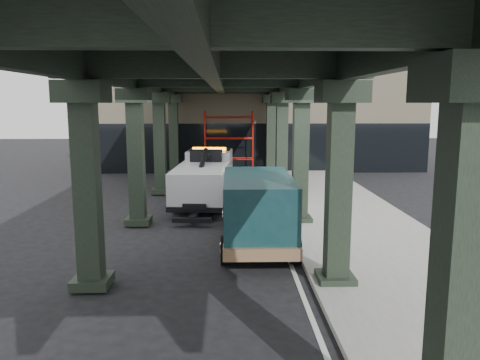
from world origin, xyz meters
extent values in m
plane|color=black|center=(0.00, 0.00, 0.00)|extent=(90.00, 90.00, 0.00)
cube|color=gray|center=(4.50, 2.00, 0.07)|extent=(5.00, 40.00, 0.15)
cube|color=silver|center=(1.70, 2.00, 0.01)|extent=(0.12, 38.00, 0.01)
cube|color=black|center=(2.60, -10.00, 2.50)|extent=(0.55, 0.55, 5.00)
cube|color=black|center=(2.60, -10.00, 4.75)|extent=(1.10, 1.10, 0.50)
cube|color=black|center=(2.60, -4.00, 2.50)|extent=(0.55, 0.55, 5.00)
cube|color=black|center=(2.60, -4.00, 4.75)|extent=(1.10, 1.10, 0.50)
cube|color=black|center=(2.60, -4.00, 0.18)|extent=(0.90, 0.90, 0.24)
cube|color=black|center=(2.60, 2.00, 2.50)|extent=(0.55, 0.55, 5.00)
cube|color=black|center=(2.60, 2.00, 4.75)|extent=(1.10, 1.10, 0.50)
cube|color=black|center=(2.60, 2.00, 0.18)|extent=(0.90, 0.90, 0.24)
cube|color=black|center=(2.60, 8.00, 2.50)|extent=(0.55, 0.55, 5.00)
cube|color=black|center=(2.60, 8.00, 4.75)|extent=(1.10, 1.10, 0.50)
cube|color=black|center=(2.60, 8.00, 0.18)|extent=(0.90, 0.90, 0.24)
cube|color=black|center=(2.60, 14.00, 2.50)|extent=(0.55, 0.55, 5.00)
cube|color=black|center=(2.60, 14.00, 4.75)|extent=(1.10, 1.10, 0.50)
cube|color=black|center=(2.60, 14.00, 0.18)|extent=(0.90, 0.90, 0.24)
cube|color=black|center=(-3.40, -4.00, 2.50)|extent=(0.55, 0.55, 5.00)
cube|color=black|center=(-3.40, -4.00, 4.75)|extent=(1.10, 1.10, 0.50)
cube|color=black|center=(-3.40, -4.00, 0.18)|extent=(0.90, 0.90, 0.24)
cube|color=black|center=(-3.40, 2.00, 2.50)|extent=(0.55, 0.55, 5.00)
cube|color=black|center=(-3.40, 2.00, 4.75)|extent=(1.10, 1.10, 0.50)
cube|color=black|center=(-3.40, 2.00, 0.18)|extent=(0.90, 0.90, 0.24)
cube|color=black|center=(-3.40, 8.00, 2.50)|extent=(0.55, 0.55, 5.00)
cube|color=black|center=(-3.40, 8.00, 4.75)|extent=(1.10, 1.10, 0.50)
cube|color=black|center=(-3.40, 8.00, 0.18)|extent=(0.90, 0.90, 0.24)
cube|color=black|center=(-3.40, 14.00, 2.50)|extent=(0.55, 0.55, 5.00)
cube|color=black|center=(-3.40, 14.00, 4.75)|extent=(1.10, 1.10, 0.50)
cube|color=black|center=(-3.40, 14.00, 0.18)|extent=(0.90, 0.90, 0.24)
cube|color=black|center=(2.60, 2.00, 5.55)|extent=(0.35, 32.00, 1.10)
cube|color=black|center=(-3.40, 2.00, 5.55)|extent=(0.35, 32.00, 1.10)
cube|color=black|center=(-0.40, 2.00, 5.55)|extent=(0.35, 32.00, 1.10)
cube|color=black|center=(-0.40, 2.00, 6.25)|extent=(7.40, 32.00, 0.30)
cube|color=#C6B793|center=(2.00, 20.00, 4.00)|extent=(22.00, 10.00, 8.00)
cylinder|color=red|center=(-1.50, 14.90, 2.00)|extent=(0.08, 0.08, 4.00)
cylinder|color=red|center=(-1.50, 14.10, 2.00)|extent=(0.08, 0.08, 4.00)
cylinder|color=red|center=(1.50, 14.90, 2.00)|extent=(0.08, 0.08, 4.00)
cylinder|color=red|center=(1.50, 14.10, 2.00)|extent=(0.08, 0.08, 4.00)
cylinder|color=red|center=(0.00, 14.90, 1.00)|extent=(3.00, 0.08, 0.08)
cylinder|color=red|center=(0.00, 14.90, 2.30)|extent=(3.00, 0.08, 0.08)
cylinder|color=red|center=(0.00, 14.90, 3.60)|extent=(3.00, 0.08, 0.08)
cube|color=black|center=(-1.11, 5.59, 0.63)|extent=(1.35, 6.79, 0.22)
cube|color=silver|center=(-0.96, 7.87, 1.39)|extent=(2.25, 2.29, 1.62)
cube|color=silver|center=(-0.90, 8.81, 0.94)|extent=(2.15, 0.77, 0.81)
cube|color=black|center=(-0.94, 8.10, 1.84)|extent=(2.05, 1.30, 0.76)
cube|color=silver|center=(-1.18, 4.55, 1.21)|extent=(2.45, 4.63, 1.26)
cube|color=orange|center=(-0.97, 7.69, 2.29)|extent=(1.63, 0.36, 0.14)
cube|color=black|center=(-1.06, 6.35, 2.11)|extent=(1.47, 0.63, 0.54)
cylinder|color=black|center=(-1.17, 4.73, 1.89)|extent=(0.43, 3.15, 1.20)
cube|color=black|center=(-1.34, 2.27, 0.31)|extent=(0.35, 1.27, 0.16)
cube|color=black|center=(-1.38, 1.64, 0.27)|extent=(1.45, 0.32, 0.16)
cylinder|color=black|center=(-1.93, 8.21, 0.49)|extent=(0.38, 1.01, 0.99)
cylinder|color=silver|center=(-1.93, 8.21, 0.49)|extent=(0.39, 0.57, 0.54)
cylinder|color=black|center=(0.05, 8.07, 0.49)|extent=(0.38, 1.01, 0.99)
cylinder|color=silver|center=(0.05, 8.07, 0.49)|extent=(0.39, 0.57, 0.54)
cylinder|color=black|center=(-2.13, 5.25, 0.49)|extent=(0.38, 1.01, 0.99)
cylinder|color=silver|center=(-2.13, 5.25, 0.49)|extent=(0.39, 0.57, 0.54)
cylinder|color=black|center=(-0.15, 5.12, 0.49)|extent=(0.38, 1.01, 0.99)
cylinder|color=silver|center=(-0.15, 5.12, 0.49)|extent=(0.39, 0.57, 0.54)
cylinder|color=black|center=(-2.20, 4.08, 0.49)|extent=(0.38, 1.01, 0.99)
cylinder|color=silver|center=(-2.20, 4.08, 0.49)|extent=(0.39, 0.57, 0.54)
cylinder|color=black|center=(-0.23, 3.95, 0.49)|extent=(0.38, 1.01, 0.99)
cylinder|color=silver|center=(-0.23, 3.95, 0.49)|extent=(0.39, 0.57, 0.54)
cube|color=#0F3438|center=(0.87, 1.81, 0.93)|extent=(2.02, 1.09, 0.88)
cube|color=#0F3438|center=(0.85, -0.89, 1.32)|extent=(2.08, 4.42, 1.91)
cube|color=#8C6847|center=(0.86, -0.50, 0.54)|extent=(2.12, 5.50, 0.34)
cube|color=black|center=(0.86, 1.41, 1.72)|extent=(1.92, 0.43, 0.82)
cube|color=black|center=(0.86, -0.60, 1.82)|extent=(2.11, 3.54, 0.54)
cube|color=silver|center=(0.87, 2.33, 0.54)|extent=(1.96, 0.13, 0.29)
cylinder|color=black|center=(-0.12, 1.76, 0.41)|extent=(0.28, 0.83, 0.82)
cylinder|color=silver|center=(-0.12, 1.76, 0.41)|extent=(0.32, 0.45, 0.45)
cylinder|color=black|center=(1.85, 1.75, 0.41)|extent=(0.28, 0.83, 0.82)
cylinder|color=silver|center=(1.85, 1.75, 0.41)|extent=(0.32, 0.45, 0.45)
cylinder|color=black|center=(-0.13, -2.36, 0.41)|extent=(0.28, 0.83, 0.82)
cylinder|color=silver|center=(-0.13, -2.36, 0.41)|extent=(0.32, 0.45, 0.45)
cylinder|color=black|center=(1.83, -2.37, 0.41)|extent=(0.28, 0.83, 0.82)
cylinder|color=silver|center=(1.83, -2.37, 0.41)|extent=(0.32, 0.45, 0.45)
camera|label=1|loc=(-0.05, -15.00, 4.50)|focal=35.00mm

